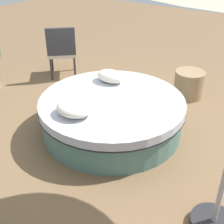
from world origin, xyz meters
TOP-DOWN VIEW (x-y plane):
  - ground_plane at (0.00, 0.00)m, footprint 16.00×16.00m
  - round_bed at (0.00, 0.00)m, footprint 1.99×1.99m
  - throw_pillow_0 at (0.32, -0.46)m, footprint 0.44×0.29m
  - throw_pillow_1 at (0.18, 0.57)m, footprint 0.47×0.40m
  - patio_chair at (1.80, -1.04)m, footprint 0.72×0.72m
  - side_table at (-0.52, -1.57)m, footprint 0.49×0.49m

SIDE VIEW (x-z plane):
  - ground_plane at x=0.00m, z-range 0.00..0.00m
  - side_table at x=-0.52m, z-range 0.00..0.45m
  - round_bed at x=0.00m, z-range 0.01..0.50m
  - patio_chair at x=1.80m, z-range 0.07..1.05m
  - throw_pillow_1 at x=0.18m, z-range 0.49..0.67m
  - throw_pillow_0 at x=0.32m, z-range 0.49..0.67m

